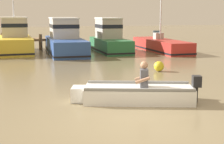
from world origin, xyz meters
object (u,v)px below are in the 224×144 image
object	(u,v)px
moored_boat_yellow	(15,39)
mooring_buoy	(159,66)
rowboat_with_person	(136,93)
moored_boat_green	(110,39)
moored_boat_blue	(65,40)
moored_boat_red	(161,46)

from	to	relation	value
moored_boat_yellow	mooring_buoy	xyz separation A→B (m)	(6.29, -9.11, -0.63)
moored_boat_yellow	mooring_buoy	size ratio (longest dim) A/B	11.51
rowboat_with_person	moored_boat_yellow	bearing A→B (deg)	104.79
rowboat_with_person	mooring_buoy	world-z (taller)	rowboat_with_person
moored_boat_green	mooring_buoy	bearing A→B (deg)	-88.62
moored_boat_blue	mooring_buoy	size ratio (longest dim) A/B	14.03
rowboat_with_person	mooring_buoy	size ratio (longest dim) A/B	8.14
moored_boat_green	moored_boat_blue	bearing A→B (deg)	-178.11
moored_boat_yellow	mooring_buoy	bearing A→B (deg)	-55.38
moored_boat_red	rowboat_with_person	bearing A→B (deg)	-115.97
moored_boat_yellow	moored_boat_green	bearing A→B (deg)	-9.80
moored_boat_yellow	moored_boat_red	bearing A→B (deg)	-9.32
moored_boat_yellow	moored_boat_blue	distance (m)	3.31
rowboat_with_person	moored_boat_green	bearing A→B (deg)	79.06
moored_boat_yellow	moored_boat_blue	size ratio (longest dim) A/B	0.82
rowboat_with_person	moored_boat_blue	size ratio (longest dim) A/B	0.58
rowboat_with_person	moored_boat_green	size ratio (longest dim) A/B	0.74
moored_boat_green	moored_boat_red	bearing A→B (deg)	-8.49
moored_boat_yellow	moored_boat_green	size ratio (longest dim) A/B	1.05
moored_boat_yellow	moored_boat_red	world-z (taller)	moored_boat_red
rowboat_with_person	moored_boat_yellow	size ratio (longest dim) A/B	0.71
mooring_buoy	moored_boat_red	bearing A→B (deg)	66.41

